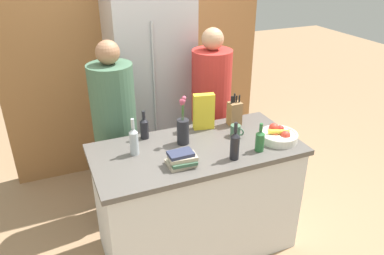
{
  "coord_description": "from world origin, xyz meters",
  "views": [
    {
      "loc": [
        -0.96,
        -2.19,
        2.28
      ],
      "look_at": [
        0.0,
        0.09,
        1.04
      ],
      "focal_mm": 35.0,
      "sensor_mm": 36.0,
      "label": 1
    }
  ],
  "objects_px": {
    "book_stack": "(182,159)",
    "person_in_blue": "(211,107)",
    "cereal_box": "(204,112)",
    "coffee_mug": "(236,131)",
    "bottle_wine": "(144,128)",
    "bottle_water": "(235,145)",
    "bottle_vinegar": "(260,140)",
    "person_at_sink": "(115,125)",
    "flower_vase": "(183,129)",
    "knife_block": "(234,113)",
    "bottle_oil": "(134,140)",
    "refrigerator": "(151,84)",
    "fruit_bowl": "(278,135)"
  },
  "relations": [
    {
      "from": "person_at_sink",
      "to": "person_in_blue",
      "type": "xyz_separation_m",
      "value": [
        0.89,
        0.01,
        0.01
      ]
    },
    {
      "from": "fruit_bowl",
      "to": "bottle_oil",
      "type": "bearing_deg",
      "value": 168.38
    },
    {
      "from": "flower_vase",
      "to": "bottle_vinegar",
      "type": "xyz_separation_m",
      "value": [
        0.47,
        -0.32,
        -0.04
      ]
    },
    {
      "from": "person_at_sink",
      "to": "knife_block",
      "type": "bearing_deg",
      "value": 2.08
    },
    {
      "from": "bottle_vinegar",
      "to": "flower_vase",
      "type": "bearing_deg",
      "value": 145.83
    },
    {
      "from": "bottle_vinegar",
      "to": "bottle_water",
      "type": "distance_m",
      "value": 0.22
    },
    {
      "from": "cereal_box",
      "to": "bottle_wine",
      "type": "distance_m",
      "value": 0.49
    },
    {
      "from": "bottle_vinegar",
      "to": "person_at_sink",
      "type": "relative_size",
      "value": 0.13
    },
    {
      "from": "bottle_wine",
      "to": "coffee_mug",
      "type": "bearing_deg",
      "value": -19.93
    },
    {
      "from": "bottle_oil",
      "to": "person_at_sink",
      "type": "relative_size",
      "value": 0.17
    },
    {
      "from": "book_stack",
      "to": "person_in_blue",
      "type": "relative_size",
      "value": 0.12
    },
    {
      "from": "bottle_oil",
      "to": "bottle_water",
      "type": "distance_m",
      "value": 0.7
    },
    {
      "from": "flower_vase",
      "to": "coffee_mug",
      "type": "height_order",
      "value": "flower_vase"
    },
    {
      "from": "coffee_mug",
      "to": "book_stack",
      "type": "distance_m",
      "value": 0.59
    },
    {
      "from": "cereal_box",
      "to": "bottle_oil",
      "type": "height_order",
      "value": "cereal_box"
    },
    {
      "from": "fruit_bowl",
      "to": "person_in_blue",
      "type": "height_order",
      "value": "person_in_blue"
    },
    {
      "from": "knife_block",
      "to": "person_at_sink",
      "type": "relative_size",
      "value": 0.16
    },
    {
      "from": "refrigerator",
      "to": "knife_block",
      "type": "xyz_separation_m",
      "value": [
        0.42,
        -0.96,
        0.01
      ]
    },
    {
      "from": "flower_vase",
      "to": "bottle_oil",
      "type": "height_order",
      "value": "flower_vase"
    },
    {
      "from": "book_stack",
      "to": "refrigerator",
      "type": "bearing_deg",
      "value": 81.21
    },
    {
      "from": "fruit_bowl",
      "to": "flower_vase",
      "type": "height_order",
      "value": "flower_vase"
    },
    {
      "from": "bottle_wine",
      "to": "cereal_box",
      "type": "bearing_deg",
      "value": -2.6
    },
    {
      "from": "cereal_box",
      "to": "coffee_mug",
      "type": "bearing_deg",
      "value": -51.15
    },
    {
      "from": "fruit_bowl",
      "to": "book_stack",
      "type": "distance_m",
      "value": 0.81
    },
    {
      "from": "book_stack",
      "to": "person_at_sink",
      "type": "height_order",
      "value": "person_at_sink"
    },
    {
      "from": "bottle_oil",
      "to": "knife_block",
      "type": "bearing_deg",
      "value": 9.97
    },
    {
      "from": "knife_block",
      "to": "bottle_vinegar",
      "type": "bearing_deg",
      "value": -95.15
    },
    {
      "from": "person_in_blue",
      "to": "cereal_box",
      "type": "bearing_deg",
      "value": -150.15
    },
    {
      "from": "refrigerator",
      "to": "book_stack",
      "type": "height_order",
      "value": "refrigerator"
    },
    {
      "from": "flower_vase",
      "to": "bottle_vinegar",
      "type": "distance_m",
      "value": 0.56
    },
    {
      "from": "refrigerator",
      "to": "fruit_bowl",
      "type": "xyz_separation_m",
      "value": [
        0.59,
        -1.33,
        -0.05
      ]
    },
    {
      "from": "coffee_mug",
      "to": "book_stack",
      "type": "bearing_deg",
      "value": -156.46
    },
    {
      "from": "fruit_bowl",
      "to": "coffee_mug",
      "type": "bearing_deg",
      "value": 145.23
    },
    {
      "from": "knife_block",
      "to": "bottle_wine",
      "type": "height_order",
      "value": "knife_block"
    },
    {
      "from": "fruit_bowl",
      "to": "bottle_oil",
      "type": "height_order",
      "value": "bottle_oil"
    },
    {
      "from": "bottle_wine",
      "to": "bottle_water",
      "type": "distance_m",
      "value": 0.72
    },
    {
      "from": "bottle_oil",
      "to": "person_at_sink",
      "type": "xyz_separation_m",
      "value": [
        -0.02,
        0.55,
        -0.13
      ]
    },
    {
      "from": "person_at_sink",
      "to": "book_stack",
      "type": "bearing_deg",
      "value": -45.71
    },
    {
      "from": "bottle_wine",
      "to": "person_in_blue",
      "type": "xyz_separation_m",
      "value": [
        0.73,
        0.36,
        -0.1
      ]
    },
    {
      "from": "flower_vase",
      "to": "knife_block",
      "type": "bearing_deg",
      "value": 15.32
    },
    {
      "from": "cereal_box",
      "to": "coffee_mug",
      "type": "height_order",
      "value": "cereal_box"
    },
    {
      "from": "fruit_bowl",
      "to": "coffee_mug",
      "type": "relative_size",
      "value": 2.66
    },
    {
      "from": "flower_vase",
      "to": "person_at_sink",
      "type": "bearing_deg",
      "value": 126.68
    },
    {
      "from": "person_in_blue",
      "to": "bottle_vinegar",
      "type": "bearing_deg",
      "value": -118.79
    },
    {
      "from": "bottle_oil",
      "to": "bottle_wine",
      "type": "relative_size",
      "value": 1.22
    },
    {
      "from": "flower_vase",
      "to": "bottle_oil",
      "type": "bearing_deg",
      "value": -177.52
    },
    {
      "from": "knife_block",
      "to": "bottle_wine",
      "type": "bearing_deg",
      "value": 176.11
    },
    {
      "from": "fruit_bowl",
      "to": "bottle_vinegar",
      "type": "xyz_separation_m",
      "value": [
        -0.22,
        -0.08,
        0.04
      ]
    },
    {
      "from": "bottle_oil",
      "to": "person_in_blue",
      "type": "xyz_separation_m",
      "value": [
        0.87,
        0.57,
        -0.12
      ]
    },
    {
      "from": "fruit_bowl",
      "to": "bottle_wine",
      "type": "xyz_separation_m",
      "value": [
        -0.93,
        0.42,
        0.05
      ]
    }
  ]
}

